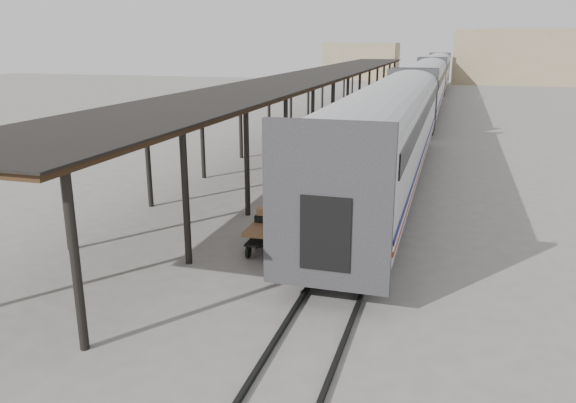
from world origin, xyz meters
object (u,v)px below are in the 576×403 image
(baggage_cart, at_px, (273,229))
(porter, at_px, (274,203))
(luggage_tug, at_px, (298,144))
(pedestrian, at_px, (281,144))

(baggage_cart, relative_size, porter, 1.42)
(luggage_tug, bearing_deg, pedestrian, -113.68)
(luggage_tug, height_order, porter, porter)
(baggage_cart, bearing_deg, luggage_tug, 101.36)
(luggage_tug, xyz_separation_m, porter, (3.59, -15.65, 1.09))
(pedestrian, bearing_deg, baggage_cart, 107.42)
(baggage_cart, xyz_separation_m, pedestrian, (-3.68, 12.72, 0.31))
(porter, xyz_separation_m, pedestrian, (-3.93, 13.37, -0.75))
(baggage_cart, bearing_deg, porter, -70.15)
(porter, height_order, pedestrian, porter)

